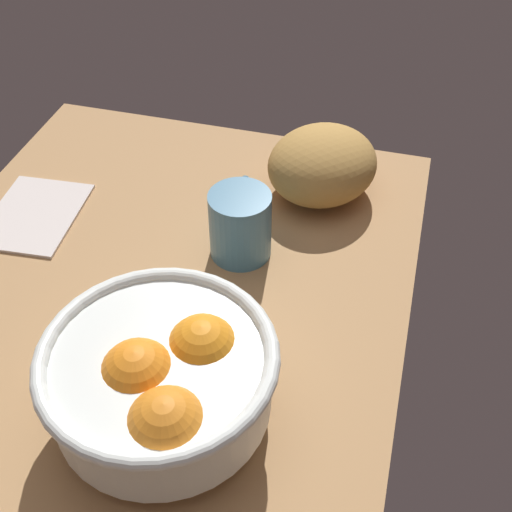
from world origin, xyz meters
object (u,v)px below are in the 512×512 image
Objects in this scene: bread_loaf at (322,165)px; napkin_spare at (34,213)px; mug at (241,223)px; fruit_bowl at (162,379)px.

bread_loaf is 40.92cm from napkin_spare.
mug is at bearing 91.75° from napkin_spare.
fruit_bowl is 1.44× the size of bread_loaf.
bread_loaf is at bearing 112.67° from napkin_spare.
napkin_spare is (-25.77, -29.67, -6.40)cm from fruit_bowl.
bread_loaf reaches higher than napkin_spare.
napkin_spare is 1.27× the size of mug.
mug is at bearing 179.71° from fruit_bowl.
napkin_spare is 30.11cm from mug.
fruit_bowl is 1.90× the size of mug.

